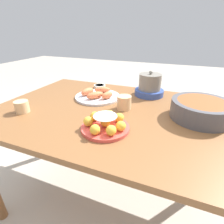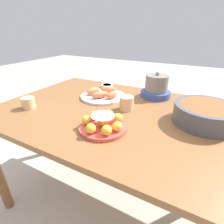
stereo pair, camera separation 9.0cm
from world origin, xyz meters
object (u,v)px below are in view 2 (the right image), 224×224
object	(u,v)px
sauce_bowl	(107,86)
warming_pot	(156,87)
cup_far	(127,103)
serving_bowl	(206,114)
cup_near	(28,103)
seafood_platter	(103,95)
cake_plate	(103,124)
dining_table	(119,124)

from	to	relation	value
sauce_bowl	warming_pot	xyz separation A→B (m)	(0.40, -0.02, 0.05)
cup_far	warming_pot	distance (m)	0.31
serving_bowl	cup_near	xyz separation A→B (m)	(-0.93, -0.29, -0.02)
cup_near	seafood_platter	bearing A→B (deg)	51.08
cup_far	cake_plate	bearing A→B (deg)	-91.64
serving_bowl	cup_near	bearing A→B (deg)	-162.51
dining_table	seafood_platter	size ratio (longest dim) A/B	4.72
seafood_platter	sauce_bowl	bearing A→B (deg)	111.78
serving_bowl	cup_far	distance (m)	0.41
cake_plate	cup_far	xyz separation A→B (m)	(0.01, 0.26, 0.01)
cake_plate	cup_near	xyz separation A→B (m)	(-0.51, -0.00, 0.01)
cake_plate	cup_far	size ratio (longest dim) A/B	2.74
cake_plate	warming_pot	size ratio (longest dim) A/B	1.14
cake_plate	sauce_bowl	xyz separation A→B (m)	(-0.30, 0.56, -0.01)
serving_bowl	sauce_bowl	size ratio (longest dim) A/B	3.33
dining_table	sauce_bowl	bearing A→B (deg)	129.03
sauce_bowl	cup_far	world-z (taller)	cup_far
sauce_bowl	cup_near	bearing A→B (deg)	-110.75
cake_plate	seafood_platter	size ratio (longest dim) A/B	0.75
cup_near	cup_far	world-z (taller)	cup_far
cup_far	seafood_platter	bearing A→B (deg)	154.91
dining_table	cup_far	size ratio (longest dim) A/B	17.31
dining_table	warming_pot	bearing A→B (deg)	70.20
dining_table	serving_bowl	world-z (taller)	serving_bowl
cup_far	warming_pot	bearing A→B (deg)	72.72
cup_near	warming_pot	world-z (taller)	warming_pot
warming_pot	dining_table	bearing A→B (deg)	-109.80
sauce_bowl	cup_far	bearing A→B (deg)	-45.01
serving_bowl	seafood_platter	distance (m)	0.64
cup_near	cup_far	xyz separation A→B (m)	(0.52, 0.26, 0.01)
dining_table	warming_pot	size ratio (longest dim) A/B	7.19
cup_near	warming_pot	size ratio (longest dim) A/B	0.38
serving_bowl	warming_pot	xyz separation A→B (m)	(-0.32, 0.26, 0.02)
cake_plate	serving_bowl	xyz separation A→B (m)	(0.42, 0.29, 0.02)
cake_plate	cup_near	world-z (taller)	cake_plate
dining_table	seafood_platter	bearing A→B (deg)	144.20
dining_table	cake_plate	bearing A→B (deg)	-84.65
cake_plate	cup_far	world-z (taller)	cup_far
serving_bowl	warming_pot	world-z (taller)	warming_pot
dining_table	cup_near	size ratio (longest dim) A/B	18.82
seafood_platter	cup_far	distance (m)	0.25
seafood_platter	cup_far	world-z (taller)	cup_far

